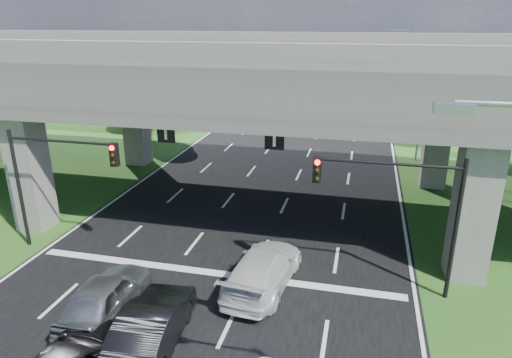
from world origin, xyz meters
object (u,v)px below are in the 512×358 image
at_px(signal_left, 54,170).
at_px(car_silver, 106,295).
at_px(streetlight_beyond, 405,67).
at_px(streetlight_far, 419,87).
at_px(car_white, 263,269).
at_px(signal_right, 401,199).
at_px(car_dark, 152,326).

height_order(signal_left, car_silver, signal_left).
bearing_deg(streetlight_beyond, streetlight_far, -90.00).
xyz_separation_m(car_silver, car_white, (5.44, 3.36, -0.02)).
bearing_deg(signal_right, signal_left, 180.00).
height_order(signal_left, streetlight_beyond, streetlight_beyond).
xyz_separation_m(signal_left, streetlight_beyond, (17.92, 36.06, 1.66)).
bearing_deg(car_dark, streetlight_far, -117.92).
height_order(streetlight_beyond, car_white, streetlight_beyond).
distance_m(streetlight_far, car_dark, 28.13).
bearing_deg(car_white, streetlight_far, -103.75).
height_order(streetlight_far, streetlight_beyond, same).
relative_size(signal_right, car_white, 1.06).
bearing_deg(signal_right, car_white, -170.00).
xyz_separation_m(signal_right, streetlight_far, (2.27, 20.06, 1.66)).
bearing_deg(car_dark, streetlight_beyond, -109.79).
xyz_separation_m(car_dark, car_white, (2.89, 4.62, -0.03)).
height_order(signal_right, car_white, signal_right).
distance_m(signal_left, streetlight_beyond, 40.30).
xyz_separation_m(streetlight_beyond, car_silver, (-13.06, -40.36, -4.97)).
bearing_deg(signal_right, car_silver, -158.26).
height_order(car_silver, car_white, car_silver).
distance_m(streetlight_far, streetlight_beyond, 16.00).
bearing_deg(streetlight_beyond, signal_left, -116.43).
bearing_deg(signal_right, car_dark, -146.00).
bearing_deg(car_white, signal_left, 0.97).
bearing_deg(signal_left, car_silver, -41.51).
relative_size(signal_left, streetlight_far, 0.60).
bearing_deg(streetlight_beyond, signal_right, -93.61).
bearing_deg(signal_left, signal_right, 0.00).
xyz_separation_m(streetlight_far, car_dark, (-10.51, -25.62, -4.97)).
xyz_separation_m(signal_left, car_white, (10.30, -0.94, -3.33)).
bearing_deg(streetlight_far, car_white, -109.95).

